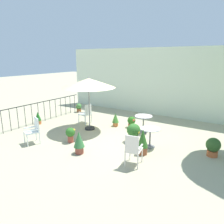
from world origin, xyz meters
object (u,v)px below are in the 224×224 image
Objects in this scene: cafe_table_1 at (143,121)px; potted_plant_8 at (115,119)px; patio_umbrella_0 at (89,83)px; patio_chair_1 at (34,129)px; potted_plant_3 at (79,107)px; potted_plant_4 at (213,146)px; potted_plant_0 at (131,122)px; potted_plant_6 at (143,141)px; patio_chair_2 at (86,113)px; patio_chair_0 at (133,148)px; potted_plant_7 at (134,132)px; potted_plant_1 at (38,118)px; potted_plant_2 at (70,134)px; cafe_table_0 at (150,134)px; potted_plant_5 at (79,142)px.

potted_plant_8 is at bearing 178.14° from cafe_table_1.
patio_chair_1 is at bearing -107.73° from patio_umbrella_0.
potted_plant_4 is at bearing -14.91° from potted_plant_3.
potted_plant_6 is (1.60, -2.27, 0.18)m from potted_plant_0.
cafe_table_1 reaches higher than potted_plant_4.
patio_chair_2 is 1.84× the size of potted_plant_0.
patio_chair_0 is 3.79m from potted_plant_8.
potted_plant_3 is 5.33m from potted_plant_7.
potted_plant_8 is at bearing 27.91° from potted_plant_1.
patio_chair_0 is at bearing 6.58° from patio_chair_1.
patio_umbrella_0 is 4.06× the size of potted_plant_2.
potted_plant_0 is 1.00× the size of potted_plant_3.
cafe_table_1 is 1.21× the size of potted_plant_1.
patio_umbrella_0 is at bearing -179.21° from potted_plant_4.
cafe_table_0 is 5.63m from potted_plant_1.
potted_plant_8 is at bearing 99.39° from potted_plant_5.
potted_plant_4 is at bearing 19.20° from potted_plant_2.
patio_chair_0 reaches higher than potted_plant_3.
patio_chair_0 is 1.91m from potted_plant_5.
cafe_table_0 is at bearing 27.77° from patio_chair_1.
cafe_table_1 is 1.19m from potted_plant_7.
cafe_table_0 is at bearing 44.80° from potted_plant_5.
cafe_table_1 is 0.74× the size of patio_chair_0.
potted_plant_1 is at bearing 160.26° from potted_plant_5.
patio_chair_2 is 2.26m from potted_plant_0.
potted_plant_1 reaches higher than potted_plant_3.
patio_umbrella_0 reaches higher than patio_chair_1.
potted_plant_2 is at bearing -111.91° from potted_plant_0.
cafe_table_1 is 1.43× the size of potted_plant_0.
potted_plant_4 is at bearing 6.26° from potted_plant_7.
cafe_table_1 is 3.01m from potted_plant_4.
potted_plant_8 is (-2.30, 1.36, -0.15)m from cafe_table_0.
patio_umbrella_0 is 3.61m from potted_plant_6.
patio_chair_0 is 1.93× the size of potted_plant_0.
patio_chair_0 is (0.12, -1.55, 0.07)m from cafe_table_0.
potted_plant_8 is (0.41, 2.57, -0.00)m from potted_plant_2.
potted_plant_1 is 4.92m from potted_plant_7.
cafe_table_0 is 0.91× the size of potted_plant_5.
potted_plant_3 is (-1.78, 1.46, -0.25)m from patio_chair_2.
potted_plant_5 is at bearing -135.20° from cafe_table_0.
cafe_table_1 is 1.45m from potted_plant_8.
patio_chair_0 reaches higher than potted_plant_5.
cafe_table_0 is 2.68m from potted_plant_8.
patio_chair_0 is 1.05× the size of patio_chair_2.
cafe_table_0 is 1.23× the size of potted_plant_2.
patio_umbrella_0 is 3.69× the size of potted_plant_8.
cafe_table_1 reaches higher than potted_plant_2.
potted_plant_7 is (1.06, 1.90, -0.02)m from potted_plant_5.
potted_plant_4 is 0.98× the size of potted_plant_8.
potted_plant_0 is (-0.72, 0.29, -0.24)m from cafe_table_1.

